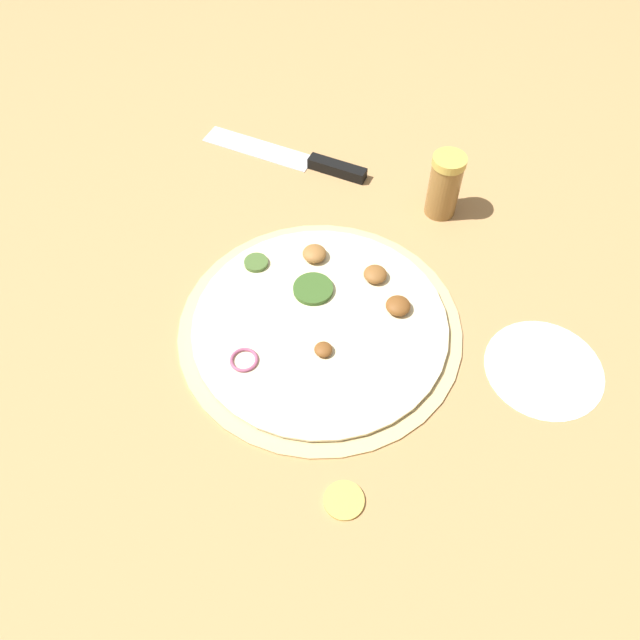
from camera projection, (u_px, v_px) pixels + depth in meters
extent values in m
plane|color=tan|center=(320.00, 328.00, 0.80)|extent=(3.00, 3.00, 0.00)
cylinder|color=#D6B77A|center=(320.00, 326.00, 0.79)|extent=(0.36, 0.36, 0.01)
cylinder|color=beige|center=(320.00, 324.00, 0.79)|extent=(0.33, 0.33, 0.00)
ellipsoid|color=brown|center=(323.00, 349.00, 0.76)|extent=(0.02, 0.02, 0.01)
cylinder|color=#47662D|center=(257.00, 262.00, 0.85)|extent=(0.03, 0.03, 0.01)
ellipsoid|color=#996633|center=(314.00, 254.00, 0.85)|extent=(0.03, 0.03, 0.02)
ellipsoid|color=brown|center=(398.00, 306.00, 0.79)|extent=(0.03, 0.03, 0.02)
cylinder|color=#385B23|center=(313.00, 289.00, 0.82)|extent=(0.05, 0.05, 0.01)
ellipsoid|color=brown|center=(375.00, 274.00, 0.83)|extent=(0.03, 0.03, 0.02)
torus|color=#A34C70|center=(244.00, 360.00, 0.75)|extent=(0.03, 0.03, 0.00)
cube|color=silver|center=(258.00, 148.00, 1.01)|extent=(0.11, 0.19, 0.00)
cube|color=black|center=(337.00, 168.00, 0.97)|extent=(0.06, 0.09, 0.02)
cylinder|color=olive|center=(444.00, 189.00, 0.89)|extent=(0.05, 0.05, 0.09)
cylinder|color=gold|center=(450.00, 161.00, 0.85)|extent=(0.05, 0.05, 0.01)
cylinder|color=gold|center=(344.00, 500.00, 0.66)|extent=(0.04, 0.04, 0.01)
cylinder|color=white|center=(544.00, 369.00, 0.76)|extent=(0.14, 0.14, 0.00)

